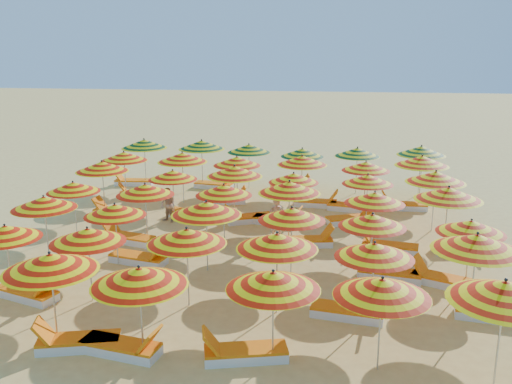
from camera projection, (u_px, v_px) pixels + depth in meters
The scene contains 70 objects.
ground at pixel (254, 244), 18.41m from camera, with size 120.00×120.00×0.00m, color #EAC868.
umbrella_1 at pixel (50, 263), 11.84m from camera, with size 2.29×2.29×2.12m.
umbrella_2 at pixel (139, 277), 11.24m from camera, with size 1.99×1.99×2.07m.
umbrella_3 at pixel (273, 281), 11.18m from camera, with size 2.51×2.51×2.01m.
umbrella_4 at pixel (382, 288), 10.87m from camera, with size 1.91×1.91×2.00m.
umbrella_5 at pixel (505, 291), 10.33m from camera, with size 2.08×2.08×2.18m.
umbrella_6 at pixel (5, 232), 14.36m from camera, with size 2.37×2.37×1.89m.
umbrella_7 at pixel (88, 235), 13.93m from camera, with size 2.13×2.13×1.96m.
umbrella_8 at pixel (187, 236), 13.63m from camera, with size 2.47×2.47×2.05m.
umbrella_9 at pixel (277, 241), 13.27m from camera, with size 2.38×2.38×2.06m.
umbrella_10 at pixel (374, 250), 12.98m from camera, with size 2.29×2.29×1.94m.
umbrella_11 at pixel (477, 243), 12.88m from camera, with size 2.45×2.45×2.17m.
umbrella_12 at pixel (44, 203), 16.63m from camera, with size 1.90×1.90×2.01m.
umbrella_13 at pixel (115, 210), 16.29m from camera, with size 2.05×2.05×1.88m.
umbrella_14 at pixel (206, 209), 15.78m from camera, with size 2.06×2.06×2.09m.
umbrella_15 at pixel (292, 214), 15.62m from camera, with size 2.14×2.14×1.97m.
umbrella_16 at pixel (372, 221), 15.19m from camera, with size 2.41×2.41×1.93m.
umbrella_17 at pixel (471, 227), 14.79m from camera, with size 2.06×2.06×1.89m.
umbrella_18 at pixel (73, 187), 18.93m from camera, with size 1.82×1.82×1.87m.
umbrella_19 at pixel (145, 190), 18.22m from camera, with size 2.13×2.13×1.98m.
umbrella_20 at pixel (224, 190), 18.27m from camera, with size 2.27×2.27×1.94m.
umbrella_21 at pixel (289, 187), 18.00m from camera, with size 2.39×2.39×2.12m.
umbrella_22 at pixel (375, 198), 17.31m from camera, with size 2.24×2.24×1.95m.
umbrella_23 at pixel (449, 194), 17.09m from camera, with size 2.27×2.27×2.16m.
umbrella_24 at pixel (102, 167), 21.18m from camera, with size 2.45×2.45×2.08m.
umbrella_25 at pixel (173, 175), 20.61m from camera, with size 2.08×2.08×1.88m.
umbrella_26 at pixel (235, 171), 20.24m from camera, with size 2.30×2.30×2.12m.
umbrella_27 at pixel (294, 178), 20.13m from camera, with size 2.34×2.34×1.89m.
umbrella_28 at pixel (368, 179), 19.85m from camera, with size 2.30×2.30×1.90m.
umbrella_29 at pixel (436, 177), 19.25m from camera, with size 2.13×2.13×2.15m.
umbrella_30 at pixel (124, 156), 23.36m from camera, with size 2.19×2.19×2.02m.
umbrella_31 at pixel (182, 157), 22.70m from camera, with size 2.44×2.44×2.12m.
umbrella_32 at pixel (237, 161), 22.48m from camera, with size 2.27×2.27×2.01m.
umbrella_33 at pixel (302, 160), 22.27m from camera, with size 1.99×1.99×2.09m.
umbrella_34 at pixel (366, 166), 21.75m from camera, with size 1.92×1.92×1.96m.
umbrella_35 at pixel (422, 161), 21.74m from camera, with size 2.65×2.65×2.18m.
umbrella_36 at pixel (144, 144), 25.50m from camera, with size 2.38×2.38×2.17m.
umbrella_37 at pixel (202, 145), 25.19m from camera, with size 2.06×2.06×2.18m.
umbrella_38 at pixel (249, 148), 25.07m from camera, with size 2.35×2.35×2.03m.
umbrella_39 at pixel (302, 153), 24.45m from camera, with size 2.03×2.03×1.96m.
umbrella_40 at pixel (357, 152), 24.17m from camera, with size 2.05×2.05×2.04m.
umbrella_41 at pixel (421, 151), 23.91m from camera, with size 2.42×2.42×2.16m.
lounger_1 at pixel (77, 342), 12.07m from camera, with size 1.82×1.01×0.69m.
lounger_2 at pixel (122, 347), 11.86m from camera, with size 1.81×0.90×0.69m.
lounger_3 at pixel (243, 353), 11.65m from camera, with size 1.82×1.00×0.69m.
lounger_4 at pixel (28, 293), 14.42m from camera, with size 1.83×1.10×0.69m.
lounger_5 at pixel (349, 312), 13.43m from camera, with size 1.80×0.84×0.69m.
lounger_6 at pixel (491, 313), 13.37m from camera, with size 1.80×0.83×0.69m.
lounger_7 at pixel (140, 258), 16.75m from camera, with size 1.82×0.94×0.69m.
lounger_8 at pixel (388, 274), 15.64m from camera, with size 1.80×0.85×0.69m.
lounger_9 at pixel (443, 280), 15.21m from camera, with size 1.82×1.25×0.69m.
lounger_10 at pixel (128, 238), 18.50m from camera, with size 1.82×1.02×0.69m.
lounger_11 at pixel (307, 241), 18.19m from camera, with size 1.81×0.91×0.69m.
lounger_12 at pixel (388, 247), 17.69m from camera, with size 1.80×0.85×0.69m.
lounger_13 at pixel (463, 248), 17.57m from camera, with size 1.80×0.83×0.69m.
lounger_14 at pixel (116, 212), 21.37m from camera, with size 1.78×0.73×0.69m.
lounger_15 at pixel (191, 214), 21.08m from camera, with size 1.83×1.10×0.69m.
lounger_16 at pixel (249, 218), 20.60m from camera, with size 1.82×1.26×0.69m.
lounger_17 at pixel (279, 220), 20.38m from camera, with size 1.80×0.84×0.69m.
lounger_18 at pixel (351, 219), 20.45m from camera, with size 1.82×1.17×0.69m.
lounger_19 at pixel (139, 194), 23.88m from camera, with size 1.83×1.12×0.69m.
lounger_20 at pixel (225, 200), 23.03m from camera, with size 1.82×0.95×0.69m.
lounger_21 at pixel (316, 203), 22.58m from camera, with size 1.76×0.67×0.69m.
lounger_22 at pixel (351, 207), 21.99m from camera, with size 1.81×0.89×0.69m.
lounger_23 at pixel (403, 206), 22.18m from camera, with size 1.75×0.64×0.69m.
lounger_24 at pixel (133, 182), 25.98m from camera, with size 1.78×0.73×0.69m.
lounger_25 at pixel (215, 185), 25.40m from camera, with size 1.80×0.86×0.69m.
lounger_26 at pixel (290, 186), 25.15m from camera, with size 1.80×0.84×0.69m.
beachgoer_a at pixel (276, 218), 18.74m from camera, with size 0.51×0.34×1.40m, color tan.
beachgoer_b at pixel (168, 205), 20.49m from camera, with size 0.61×0.48×1.26m, color tan.
Camera 1 is at (2.48, -17.21, 6.29)m, focal length 40.00 mm.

